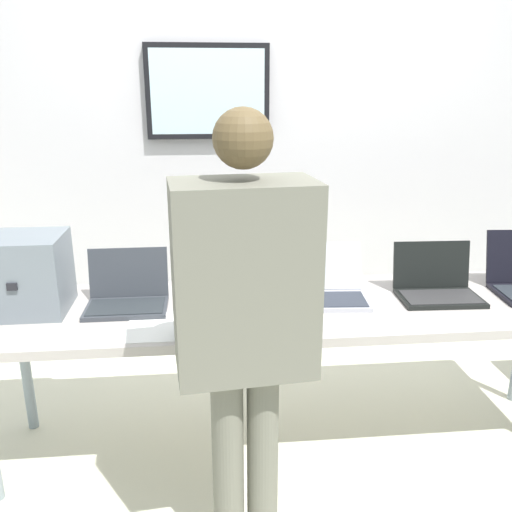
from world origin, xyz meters
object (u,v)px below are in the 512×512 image
person (244,312)px  laptop_station_0 (127,294)px  laptop_station_2 (330,287)px  equipment_box (24,274)px  laptop_station_3 (436,285)px  laptop_station_1 (228,289)px  workbench (293,315)px

person → laptop_station_0: bearing=124.7°
laptop_station_2 → person: size_ratio=0.23×
equipment_box → laptop_station_0: bearing=0.5°
equipment_box → laptop_station_3: equipment_box is taller
equipment_box → laptop_station_1: 0.88m
laptop_station_0 → laptop_station_2: 0.92m
workbench → laptop_station_1: 0.32m
workbench → equipment_box: size_ratio=7.93×
equipment_box → laptop_station_1: (0.88, 0.02, -0.11)m
laptop_station_1 → workbench: bearing=-14.5°
laptop_station_3 → laptop_station_1: bearing=177.6°
workbench → laptop_station_3: 0.69m
laptop_station_2 → person: bearing=-123.3°
laptop_station_0 → laptop_station_3: size_ratio=0.94×
laptop_station_3 → person: size_ratio=0.23×
equipment_box → laptop_station_3: (1.85, -0.02, -0.11)m
equipment_box → person: bearing=-36.9°
person → laptop_station_2: bearing=56.7°
workbench → person: person is taller
laptop_station_0 → laptop_station_3: laptop_station_0 is taller
workbench → equipment_box: 1.19m
laptop_station_0 → person: 0.85m
laptop_station_1 → laptop_station_2: laptop_station_1 is taller
equipment_box → laptop_station_3: size_ratio=0.93×
equipment_box → workbench: bearing=-2.6°
workbench → laptop_station_2: laptop_station_2 is taller
laptop_station_2 → person: person is taller
laptop_station_2 → laptop_station_3: laptop_station_3 is taller
laptop_station_0 → equipment_box: bearing=-179.5°
laptop_station_0 → laptop_station_2: bearing=0.6°
laptop_station_3 → workbench: bearing=-177.0°
workbench → laptop_station_2: size_ratio=7.61×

